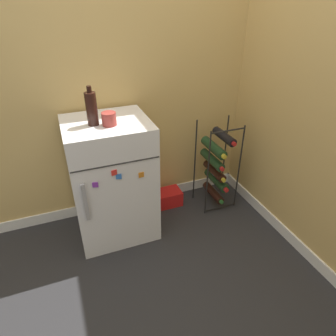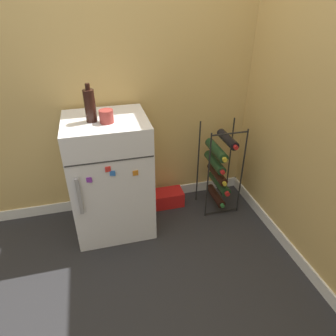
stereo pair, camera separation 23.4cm
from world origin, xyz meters
name	(u,v)px [view 1 (the left image)]	position (x,y,z in m)	size (l,w,h in m)	color
ground_plane	(152,251)	(0.00, 0.00, 0.00)	(14.00, 14.00, 0.00)	#28282B
wall_back	(117,59)	(0.00, 0.66, 1.24)	(7.03, 0.07, 2.50)	tan
mini_fridge	(112,180)	(-0.18, 0.35, 0.46)	(0.57, 0.54, 0.91)	white
wine_rack	(216,165)	(0.70, 0.37, 0.39)	(0.30, 0.33, 0.77)	black
soda_box	(165,198)	(0.29, 0.50, 0.07)	(0.29, 0.16, 0.13)	red
fridge_top_cup	(109,119)	(-0.17, 0.28, 0.96)	(0.09, 0.09, 0.08)	maroon
fridge_top_bottle	(92,108)	(-0.26, 0.33, 1.02)	(0.07, 0.07, 0.25)	black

